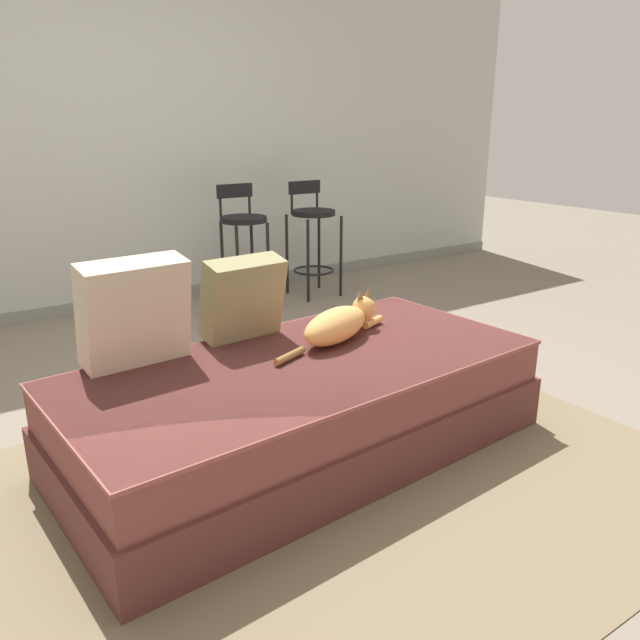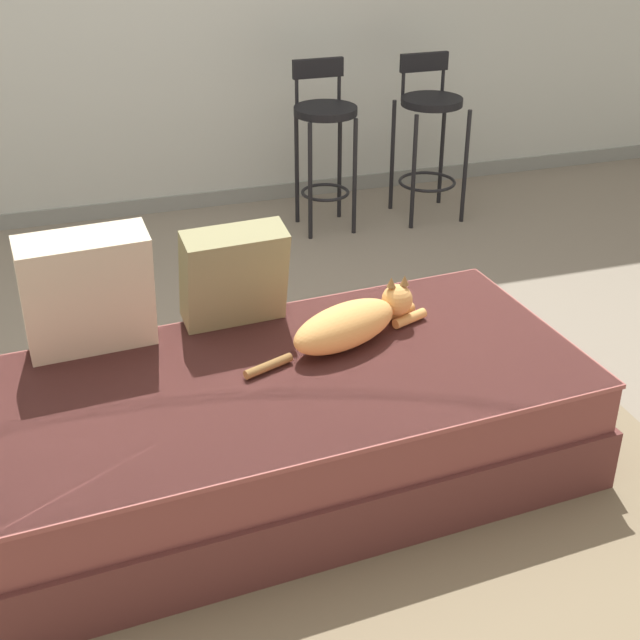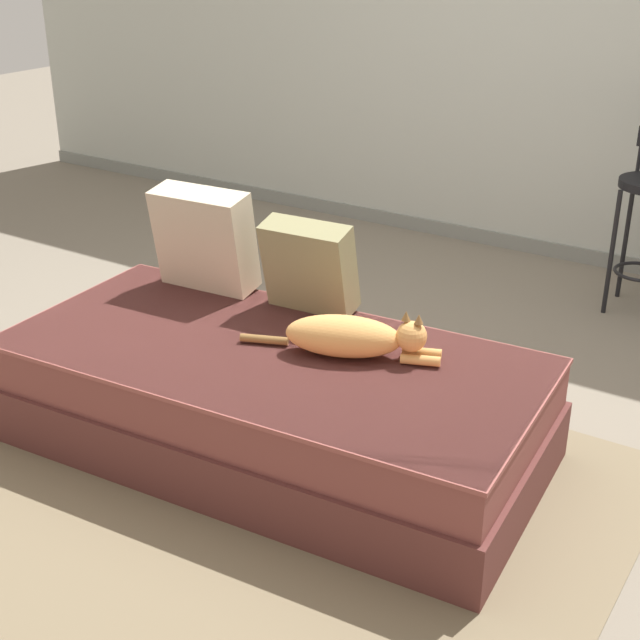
# 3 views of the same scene
# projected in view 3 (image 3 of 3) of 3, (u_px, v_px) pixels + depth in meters

# --- Properties ---
(ground_plane) EXTENTS (16.00, 16.00, 0.00)m
(ground_plane) POSITION_uv_depth(u_px,v_px,m) (329.00, 403.00, 3.71)
(ground_plane) COLOR slate
(ground_plane) RESTS_ON ground
(wall_back_panel) EXTENTS (8.00, 0.10, 2.60)m
(wall_back_panel) POSITION_uv_depth(u_px,v_px,m) (547.00, 26.00, 4.90)
(wall_back_panel) COLOR #B7BCB2
(wall_back_panel) RESTS_ON ground
(wall_baseboard_trim) EXTENTS (8.00, 0.02, 0.09)m
(wall_baseboard_trim) POSITION_uv_depth(u_px,v_px,m) (522.00, 244.00, 5.37)
(wall_baseboard_trim) COLOR gray
(wall_baseboard_trim) RESTS_ON ground
(area_rug) EXTENTS (2.69, 2.06, 0.01)m
(area_rug) POSITION_uv_depth(u_px,v_px,m) (224.00, 484.00, 3.17)
(area_rug) COLOR #75664C
(area_rug) RESTS_ON ground
(couch) EXTENTS (2.06, 1.10, 0.41)m
(couch) POSITION_uv_depth(u_px,v_px,m) (272.00, 399.00, 3.32)
(couch) COLOR brown
(couch) RESTS_ON ground
(throw_pillow_corner) EXTENTS (0.43, 0.24, 0.44)m
(throw_pillow_corner) POSITION_uv_depth(u_px,v_px,m) (205.00, 239.00, 3.69)
(throw_pillow_corner) COLOR beige
(throw_pillow_corner) RESTS_ON couch
(throw_pillow_middle) EXTENTS (0.37, 0.23, 0.38)m
(throw_pillow_middle) POSITION_uv_depth(u_px,v_px,m) (309.00, 266.00, 3.48)
(throw_pillow_middle) COLOR #847F56
(throw_pillow_middle) RESTS_ON couch
(cat) EXTENTS (0.72, 0.33, 0.19)m
(cat) POSITION_uv_depth(u_px,v_px,m) (352.00, 337.00, 3.17)
(cat) COLOR tan
(cat) RESTS_ON couch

